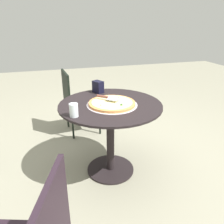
# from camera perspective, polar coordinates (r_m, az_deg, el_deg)

# --- Properties ---
(ground_plane) EXTENTS (10.00, 10.00, 0.00)m
(ground_plane) POSITION_cam_1_polar(r_m,az_deg,el_deg) (2.30, -0.38, -14.62)
(ground_plane) COLOR gray
(patio_table) EXTENTS (0.92, 0.92, 0.71)m
(patio_table) POSITION_cam_1_polar(r_m,az_deg,el_deg) (2.02, -0.42, -2.69)
(patio_table) COLOR black
(patio_table) RESTS_ON ground
(pizza_on_tray) EXTENTS (0.44, 0.44, 0.05)m
(pizza_on_tray) POSITION_cam_1_polar(r_m,az_deg,el_deg) (1.92, -0.00, 2.22)
(pizza_on_tray) COLOR silver
(pizza_on_tray) RESTS_ON patio_table
(pizza_server) EXTENTS (0.19, 0.18, 0.02)m
(pizza_server) POSITION_cam_1_polar(r_m,az_deg,el_deg) (1.95, -1.22, 3.72)
(pizza_server) COLOR silver
(pizza_server) RESTS_ON pizza_on_tray
(drinking_cup) EXTENTS (0.07, 0.07, 0.10)m
(drinking_cup) POSITION_cam_1_polar(r_m,az_deg,el_deg) (1.70, -9.86, 0.47)
(drinking_cup) COLOR silver
(drinking_cup) RESTS_ON patio_table
(napkin_dispenser) EXTENTS (0.11, 0.13, 0.12)m
(napkin_dispenser) POSITION_cam_1_polar(r_m,az_deg,el_deg) (2.24, -3.63, 6.51)
(napkin_dispenser) COLOR black
(napkin_dispenser) RESTS_ON patio_table
(patio_chair_near) EXTENTS (0.44, 0.44, 0.82)m
(patio_chair_near) POSITION_cam_1_polar(r_m,az_deg,el_deg) (2.85, -9.21, 3.76)
(patio_chair_near) COLOR black
(patio_chair_near) RESTS_ON ground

